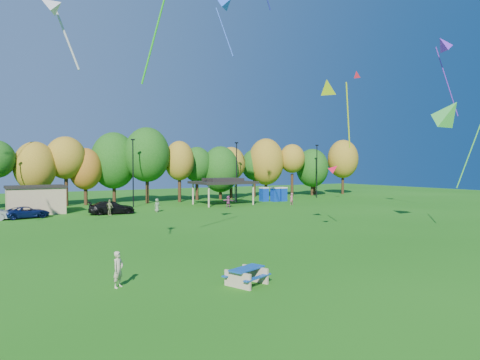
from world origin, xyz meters
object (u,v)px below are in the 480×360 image
kite_flyer (118,269)px  car_d (112,208)px  car_c (27,212)px  picnic_table (247,275)px  porta_potties (274,194)px

kite_flyer → car_d: (7.23, 29.89, -0.09)m
kite_flyer → car_c: size_ratio=0.37×
picnic_table → car_d: bearing=66.5°
porta_potties → kite_flyer: porta_potties is taller
picnic_table → kite_flyer: size_ratio=1.35×
porta_potties → picnic_table: bearing=-127.0°
porta_potties → car_d: size_ratio=0.73×
porta_potties → car_c: 34.90m
car_d → porta_potties: bearing=-73.6°
kite_flyer → car_c: 30.64m
car_c → porta_potties: bearing=-94.0°
kite_flyer → picnic_table: bearing=-64.5°
porta_potties → car_d: bearing=-169.9°
picnic_table → car_c: car_c is taller
porta_potties → car_d: 26.44m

